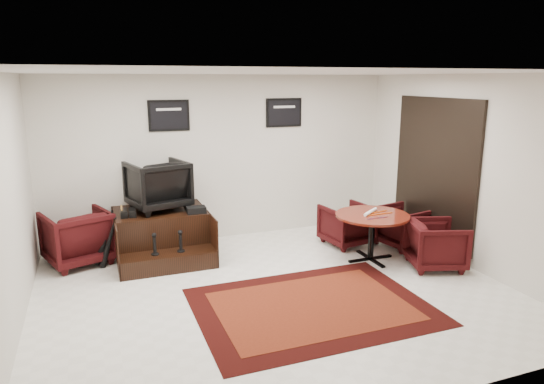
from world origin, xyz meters
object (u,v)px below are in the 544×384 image
at_px(shine_chair, 158,183).
at_px(meeting_table, 372,220).
at_px(armchair_side, 77,235).
at_px(table_chair_window, 402,224).
at_px(table_chair_back, 347,223).
at_px(table_chair_corner, 436,242).
at_px(shine_podium, 162,235).

xyz_separation_m(shine_chair, meeting_table, (2.98, -1.46, -0.51)).
distance_m(armchair_side, table_chair_window, 5.16).
relative_size(table_chair_back, table_chair_window, 1.02).
xyz_separation_m(shine_chair, table_chair_back, (2.99, -0.69, -0.77)).
distance_m(table_chair_window, table_chair_corner, 0.98).
distance_m(armchair_side, table_chair_back, 4.27).
height_order(shine_podium, shine_chair, shine_chair).
bearing_deg(meeting_table, shine_chair, 153.91).
xyz_separation_m(meeting_table, table_chair_corner, (0.73, -0.60, -0.25)).
height_order(table_chair_window, table_chair_corner, table_chair_corner).
height_order(armchair_side, table_chair_back, armchair_side).
height_order(armchair_side, meeting_table, armchair_side).
bearing_deg(shine_podium, table_chair_window, -13.75).
bearing_deg(table_chair_back, meeting_table, 81.13).
height_order(table_chair_back, table_chair_window, table_chair_back).
xyz_separation_m(shine_podium, shine_chair, (0.00, 0.15, 0.82)).
distance_m(shine_chair, table_chair_window, 4.04).
distance_m(table_chair_back, table_chair_window, 0.92).
bearing_deg(meeting_table, armchair_side, 161.01).
height_order(meeting_table, table_chair_back, table_chair_back).
relative_size(shine_chair, armchair_side, 0.95).
distance_m(shine_podium, armchair_side, 1.24).
bearing_deg(table_chair_corner, shine_podium, 80.78).
xyz_separation_m(armchair_side, table_chair_back, (4.22, -0.67, -0.07)).
relative_size(armchair_side, table_chair_back, 1.19).
bearing_deg(armchair_side, shine_podium, 154.22).
bearing_deg(table_chair_corner, table_chair_back, 45.70).
height_order(armchair_side, table_chair_corner, armchair_side).
bearing_deg(table_chair_window, armchair_side, 66.82).
relative_size(table_chair_window, table_chair_corner, 0.96).
xyz_separation_m(meeting_table, table_chair_window, (0.84, 0.38, -0.27)).
distance_m(shine_podium, table_chair_back, 3.04).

